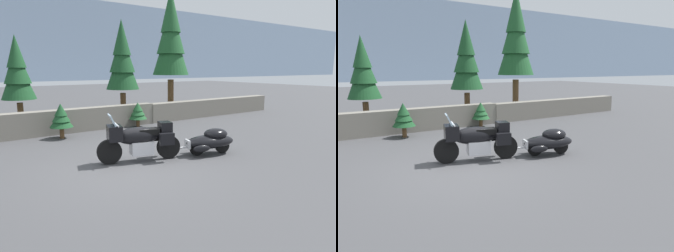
{
  "view_description": "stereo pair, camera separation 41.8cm",
  "coord_description": "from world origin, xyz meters",
  "views": [
    {
      "loc": [
        -3.64,
        -6.72,
        2.51
      ],
      "look_at": [
        1.55,
        0.5,
        0.85
      ],
      "focal_mm": 33.29,
      "sensor_mm": 36.0,
      "label": 1
    },
    {
      "loc": [
        -3.3,
        -6.95,
        2.51
      ],
      "look_at": [
        1.55,
        0.5,
        0.85
      ],
      "focal_mm": 33.29,
      "sensor_mm": 36.0,
      "label": 2
    }
  ],
  "objects": [
    {
      "name": "pine_tree_secondary",
      "position": [
        -1.16,
        7.15,
        2.4
      ],
      "size": [
        1.35,
        1.35,
        3.83
      ],
      "color": "brown",
      "rests_on": "ground"
    },
    {
      "name": "pine_tree_tall",
      "position": [
        6.29,
        6.84,
        4.12
      ],
      "size": [
        1.92,
        1.92,
        6.59
      ],
      "color": "brown",
      "rests_on": "ground"
    },
    {
      "name": "pine_tree_far_right",
      "position": [
        3.19,
        6.41,
        2.94
      ],
      "size": [
        1.53,
        1.53,
        4.69
      ],
      "color": "brown",
      "rests_on": "ground"
    },
    {
      "name": "pine_sapling_farther",
      "position": [
        3.05,
        4.81,
        0.66
      ],
      "size": [
        0.78,
        0.78,
        1.06
      ],
      "color": "brown",
      "rests_on": "ground"
    },
    {
      "name": "ground_plane",
      "position": [
        0.0,
        0.0,
        0.0
      ],
      "size": [
        80.0,
        80.0,
        0.0
      ],
      "primitive_type": "plane",
      "color": "#424244"
    },
    {
      "name": "pine_sapling_near",
      "position": [
        -0.33,
        4.47,
        0.79
      ],
      "size": [
        0.82,
        0.82,
        1.27
      ],
      "color": "brown",
      "rests_on": "ground"
    },
    {
      "name": "touring_motorcycle",
      "position": [
        0.52,
        0.4,
        0.62
      ],
      "size": [
        2.26,
        1.13,
        1.33
      ],
      "color": "black",
      "rests_on": "ground"
    },
    {
      "name": "car_shaped_trailer",
      "position": [
        2.58,
        -0.21,
        0.41
      ],
      "size": [
        2.21,
        1.1,
        0.76
      ],
      "color": "black",
      "rests_on": "ground"
    },
    {
      "name": "stone_guard_wall",
      "position": [
        0.73,
        5.35,
        0.44
      ],
      "size": [
        24.0,
        0.59,
        0.92
      ],
      "color": "slate",
      "rests_on": "ground"
    }
  ]
}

